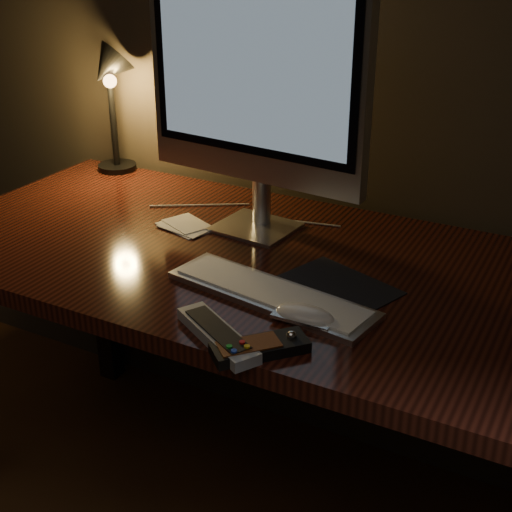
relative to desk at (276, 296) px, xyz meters
The scene contains 10 objects.
desk is the anchor object (origin of this frame).
monitor 0.48m from the desk, 146.90° to the left, with size 0.55×0.18×0.58m.
keyboard 0.28m from the desk, 66.31° to the right, with size 0.44×0.12×0.02m, color silver.
mousepad 0.27m from the desk, 34.09° to the right, with size 0.23×0.18×0.00m, color black.
mouse 0.37m from the desk, 54.85° to the right, with size 0.11×0.06×0.02m, color white.
media_remote 0.46m from the desk, 67.27° to the right, with size 0.16×0.16×0.03m.
tv_remote 0.44m from the desk, 78.06° to the right, with size 0.21×0.15×0.03m.
papers 0.28m from the desk, behind, with size 0.13×0.09×0.01m, color white.
desk_lamp 0.78m from the desk, 160.03° to the left, with size 0.18×0.19×0.38m.
cable 0.24m from the desk, 141.43° to the left, with size 0.00×0.00×0.50m, color white.
Camera 1 is at (0.65, 0.61, 1.42)m, focal length 50.00 mm.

